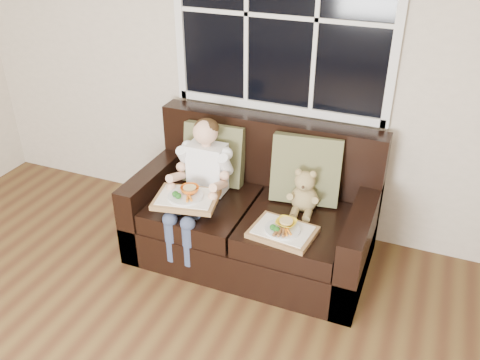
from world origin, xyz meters
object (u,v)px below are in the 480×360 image
at_px(child, 201,174).
at_px(teddy_bear, 304,194).
at_px(loveseat, 254,216).
at_px(tray_left, 187,197).
at_px(tray_right, 283,230).

xyz_separation_m(child, teddy_bear, (0.72, 0.12, -0.07)).
xyz_separation_m(loveseat, tray_left, (-0.37, -0.34, 0.27)).
bearing_deg(tray_left, tray_right, -10.23).
xyz_separation_m(loveseat, tray_right, (0.32, -0.32, 0.17)).
bearing_deg(tray_left, loveseat, 31.02).
xyz_separation_m(tray_left, tray_right, (0.69, 0.01, -0.10)).
height_order(loveseat, teddy_bear, loveseat).
height_order(loveseat, tray_right, loveseat).
xyz_separation_m(child, tray_right, (0.68, -0.20, -0.17)).
distance_m(teddy_bear, tray_right, 0.35).
distance_m(loveseat, tray_right, 0.49).
height_order(child, teddy_bear, child).
relative_size(loveseat, tray_left, 3.57).
bearing_deg(teddy_bear, tray_right, -102.70).
relative_size(child, tray_right, 2.03).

